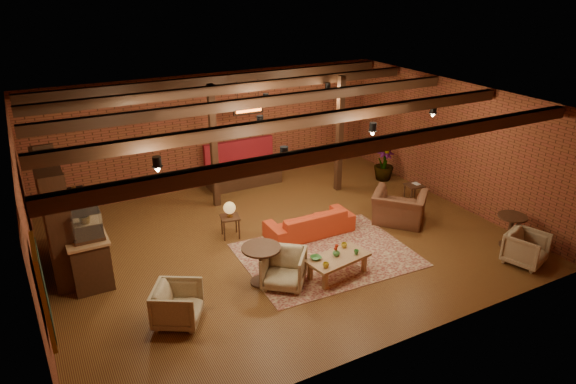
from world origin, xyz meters
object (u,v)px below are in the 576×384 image
sofa (310,222)px  side_table_book (414,186)px  coffee_table (337,259)px  side_table_lamp (230,211)px  plant_tall (387,130)px  armchair_right (399,203)px  armchair_a (177,303)px  round_table_left (261,259)px  round_table_right (511,226)px  armchair_b (284,267)px  armchair_far (526,247)px

sofa → side_table_book: size_ratio=4.29×
coffee_table → side_table_book: bearing=29.3°
side_table_lamp → plant_tall: 5.56m
sofa → side_table_lamp: 1.88m
armchair_right → side_table_book: bearing=-96.6°
side_table_lamp → armchair_a: 3.24m
side_table_lamp → round_table_left: side_table_lamp is taller
side_table_book → round_table_left: bearing=-162.4°
coffee_table → side_table_lamp: side_table_lamp is taller
side_table_lamp → round_table_right: side_table_lamp is taller
armchair_b → side_table_book: 5.32m
armchair_right → round_table_right: 2.53m
round_table_left → side_table_book: round_table_left is taller
sofa → armchair_far: armchair_far is taller
side_table_lamp → armchair_a: (-2.01, -2.52, -0.27)m
coffee_table → armchair_right: size_ratio=1.12×
round_table_left → armchair_b: bearing=-38.3°
round_table_left → armchair_right: (4.10, 0.84, -0.01)m
sofa → side_table_book: (3.43, 0.35, 0.13)m
coffee_table → armchair_a: 3.27m
coffee_table → armchair_far: armchair_far is taller
armchair_far → coffee_table: bearing=140.6°
round_table_left → armchair_far: round_table_left is taller
armchair_far → armchair_b: bearing=142.9°
coffee_table → round_table_right: (4.10, -0.76, 0.10)m
side_table_lamp → armchair_far: 6.44m
coffee_table → armchair_b: armchair_b is taller
armchair_b → side_table_lamp: bearing=133.0°
armchair_far → plant_tall: (0.33, 5.23, 1.15)m
coffee_table → armchair_right: 2.97m
coffee_table → armchair_b: bearing=169.5°
armchair_right → plant_tall: 3.02m
side_table_lamp → armchair_right: (3.91, -1.25, -0.14)m
round_table_left → round_table_right: (5.54, -1.24, -0.05)m
round_table_left → plant_tall: 6.52m
round_table_left → armchair_b: (0.35, -0.28, -0.14)m
side_table_book → plant_tall: (0.25, 1.61, 1.10)m
round_table_left → armchair_right: 4.19m
plant_tall → armchair_b: bearing=-145.5°
side_table_lamp → armchair_far: side_table_lamp is taller
side_table_lamp → side_table_book: bearing=-4.5°
round_table_left → armchair_far: (5.21, -1.93, -0.16)m
sofa → armchair_b: (-1.52, -1.61, 0.10)m
armchair_b → sofa: bearing=85.7°
side_table_book → armchair_b: bearing=-158.4°
round_table_left → side_table_book: 5.56m
round_table_left → armchair_b: 0.47m
side_table_lamp → armchair_right: bearing=-17.7°
coffee_table → armchair_right: armchair_right is taller
armchair_b → side_table_book: armchair_b is taller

